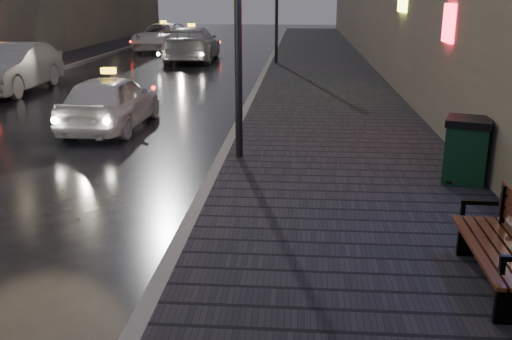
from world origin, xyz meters
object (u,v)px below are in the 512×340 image
(trash_bin, at_px, (467,150))
(car_left_mid, at_px, (11,68))
(taxi_far, at_px, (164,37))
(taxi_near, at_px, (111,101))
(taxi_mid, at_px, (192,44))
(bench, at_px, (508,247))

(trash_bin, distance_m, car_left_mid, 15.51)
(car_left_mid, bearing_deg, taxi_far, 82.62)
(taxi_near, distance_m, car_left_mid, 7.21)
(car_left_mid, height_order, taxi_mid, taxi_mid)
(car_left_mid, bearing_deg, trash_bin, -37.85)
(taxi_near, height_order, taxi_mid, taxi_mid)
(bench, height_order, taxi_far, taxi_far)
(taxi_near, distance_m, taxi_far, 20.85)
(taxi_far, bearing_deg, car_left_mid, -90.87)
(bench, distance_m, taxi_mid, 23.96)
(bench, bearing_deg, trash_bin, 82.96)
(car_left_mid, height_order, taxi_far, car_left_mid)
(trash_bin, height_order, taxi_far, taxi_far)
(taxi_near, bearing_deg, trash_bin, 152.63)
(bench, height_order, car_left_mid, car_left_mid)
(bench, relative_size, taxi_near, 0.46)
(bench, distance_m, car_left_mid, 17.56)
(bench, relative_size, taxi_mid, 0.32)
(car_left_mid, xyz_separation_m, taxi_far, (1.56, 15.45, -0.03))
(bench, bearing_deg, taxi_far, 111.55)
(trash_bin, xyz_separation_m, taxi_far, (-10.94, 24.62, 0.08))
(taxi_mid, distance_m, taxi_far, 6.24)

